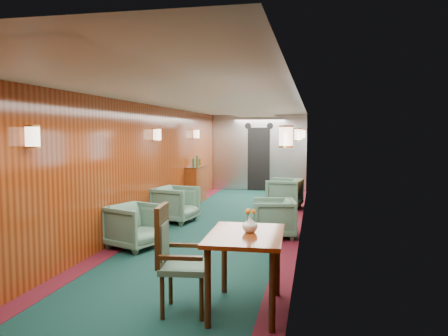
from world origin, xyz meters
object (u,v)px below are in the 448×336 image
Objects in this scene: dining_table at (246,246)px; credenza at (196,184)px; armchair_left_near at (135,226)px; side_chair at (175,254)px; armchair_right_near at (274,218)px; armchair_left_far at (176,204)px; armchair_right_far at (284,193)px.

dining_table is 0.90× the size of credenza.
credenza is 4.68m from armchair_left_near.
side_chair is at bearing -167.47° from dining_table.
side_chair is at bearing -127.18° from armchair_left_near.
armchair_right_near is (2.10, 1.19, -0.01)m from armchair_left_near.
dining_table is 1.49× the size of armchair_right_near.
armchair_left_far is 2.29m from armchair_right_near.
side_chair is at bearing -151.79° from armchair_left_far.
armchair_right_far is (2.37, -0.47, -0.12)m from credenza.
dining_table is at bearing -113.59° from armchair_left_near.
dining_table is 4.68m from armchair_left_far.
armchair_right_far is at bearing 170.81° from armchair_right_near.
credenza is 1.54× the size of armchair_right_far.
armchair_left_far reaches higher than armchair_left_near.
armchair_left_near reaches higher than armchair_right_near.
dining_table is at bearing 7.95° from side_chair.
dining_table reaches higher than armchair_left_far.
dining_table is at bearing -9.21° from armchair_right_near.
armchair_right_far is at bearing 88.19° from dining_table.
dining_table is 1.38× the size of armchair_left_far.
credenza reaches higher than armchair_left_near.
armchair_right_far is at bearing 77.39° from side_chair.
armchair_right_near is (-0.01, 3.27, -0.34)m from dining_table.
armchair_right_far is at bearing -5.39° from armchair_left_near.
credenza is at bearing 97.10° from side_chair.
credenza reaches higher than dining_table.
side_chair is 1.39× the size of armchair_right_far.
side_chair is 0.90× the size of credenza.
side_chair is 1.38× the size of armchair_left_far.
credenza is 1.65× the size of armchair_right_near.
armchair_left_near is 4.69m from armchair_right_far.
side_chair is 1.49× the size of armchair_right_near.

